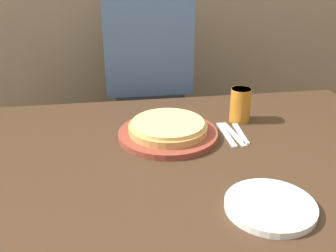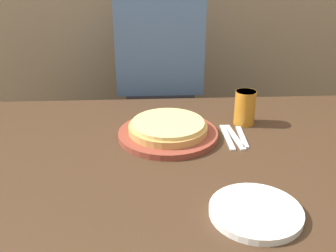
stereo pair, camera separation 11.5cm
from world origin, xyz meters
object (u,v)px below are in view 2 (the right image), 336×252
at_px(dinner_plate, 256,212).
at_px(spoon, 242,137).
at_px(dinner_knife, 235,137).
at_px(pizza_on_board, 168,130).
at_px(fork, 227,137).
at_px(beer_glass, 245,106).
at_px(diner_person, 160,101).

relative_size(dinner_plate, spoon, 1.40).
bearing_deg(dinner_knife, pizza_on_board, 175.42).
bearing_deg(spoon, dinner_plate, -98.52).
relative_size(pizza_on_board, spoon, 2.10).
bearing_deg(dinner_plate, pizza_on_board, 113.30).
bearing_deg(dinner_knife, fork, 180.00).
xyz_separation_m(beer_glass, spoon, (-0.03, -0.11, -0.06)).
relative_size(beer_glass, fork, 0.66).
bearing_deg(spoon, diner_person, 114.21).
distance_m(pizza_on_board, fork, 0.20).
height_order(pizza_on_board, dinner_knife, pizza_on_board).
xyz_separation_m(pizza_on_board, dinner_plate, (0.19, -0.43, -0.02)).
relative_size(fork, diner_person, 0.14).
xyz_separation_m(pizza_on_board, spoon, (0.25, -0.02, -0.02)).
bearing_deg(dinner_plate, diner_person, 101.19).
height_order(pizza_on_board, diner_person, diner_person).
relative_size(fork, dinner_knife, 1.00).
height_order(pizza_on_board, spoon, pizza_on_board).
height_order(beer_glass, spoon, beer_glass).
distance_m(pizza_on_board, diner_person, 0.56).
relative_size(pizza_on_board, dinner_knife, 1.79).
distance_m(fork, dinner_knife, 0.02).
relative_size(dinner_plate, diner_person, 0.17).
bearing_deg(pizza_on_board, diner_person, 90.91).
distance_m(beer_glass, fork, 0.15).
xyz_separation_m(fork, dinner_knife, (0.02, 0.00, 0.00)).
xyz_separation_m(beer_glass, fork, (-0.08, -0.11, -0.06)).
distance_m(pizza_on_board, dinner_knife, 0.22).
distance_m(spoon, diner_person, 0.63).
height_order(fork, dinner_knife, same).
xyz_separation_m(dinner_plate, diner_person, (-0.19, 0.99, -0.09)).
distance_m(dinner_plate, diner_person, 1.01).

